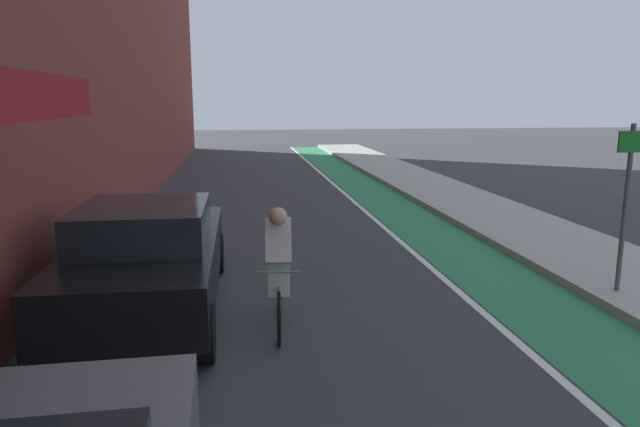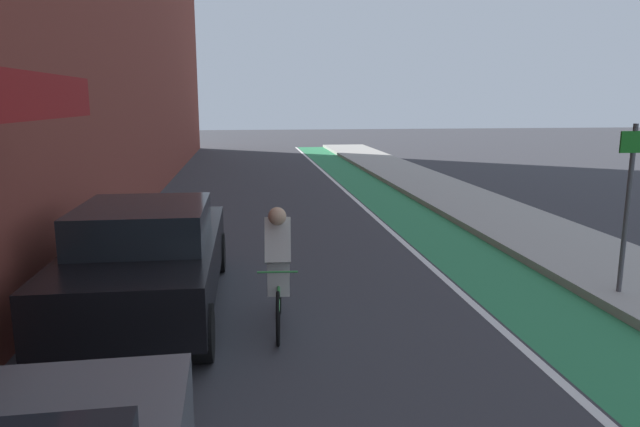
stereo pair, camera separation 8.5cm
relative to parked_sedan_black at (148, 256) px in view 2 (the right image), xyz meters
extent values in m
plane|color=#38383D|center=(2.59, 5.87, -0.79)|extent=(89.04, 89.04, 0.00)
cube|color=#2D8451|center=(5.44, 7.87, -0.79)|extent=(1.60, 40.47, 0.00)
cube|color=white|center=(4.54, 7.87, -0.78)|extent=(0.12, 40.47, 0.00)
cube|color=#A8A59E|center=(7.51, 7.87, -0.72)|extent=(2.54, 40.47, 0.14)
cube|color=black|center=(0.00, 0.05, -0.11)|extent=(1.87, 4.57, 0.70)
cube|color=black|center=(0.00, -0.18, 0.47)|extent=(1.63, 1.92, 0.55)
cylinder|color=black|center=(-0.83, 1.78, -0.46)|extent=(0.22, 0.66, 0.66)
cylinder|color=black|center=(0.85, 1.77, -0.46)|extent=(0.22, 0.66, 0.66)
cylinder|color=black|center=(-0.85, -1.68, -0.46)|extent=(0.22, 0.66, 0.66)
cylinder|color=black|center=(0.83, -1.69, -0.46)|extent=(0.22, 0.66, 0.66)
torus|color=black|center=(1.68, -1.35, -0.46)|extent=(0.09, 0.66, 0.66)
torus|color=black|center=(1.76, -0.30, -0.46)|extent=(0.09, 0.66, 0.66)
cylinder|color=#338C3F|center=(1.72, -0.83, -0.24)|extent=(0.11, 0.96, 0.33)
cylinder|color=#338C3F|center=(1.74, -0.65, -0.16)|extent=(0.05, 0.12, 0.55)
cylinder|color=#338C3F|center=(1.69, -1.27, 0.09)|extent=(0.48, 0.06, 0.02)
cube|color=beige|center=(1.73, -0.72, -0.09)|extent=(0.30, 0.26, 0.56)
cube|color=beige|center=(1.72, -0.85, 0.37)|extent=(0.35, 0.42, 0.60)
sphere|color=tan|center=(1.71, -1.01, 0.71)|extent=(0.22, 0.22, 0.22)
cube|color=beige|center=(1.73, -0.73, 0.39)|extent=(0.28, 0.29, 0.39)
cylinder|color=#4C4C51|center=(6.69, -0.45, 0.56)|extent=(0.07, 0.07, 2.42)
cube|color=#19721E|center=(6.69, -0.47, 1.52)|extent=(0.44, 0.03, 0.30)
camera|label=1|loc=(1.25, -7.80, 2.08)|focal=32.29mm
camera|label=2|loc=(1.34, -7.81, 2.08)|focal=32.29mm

